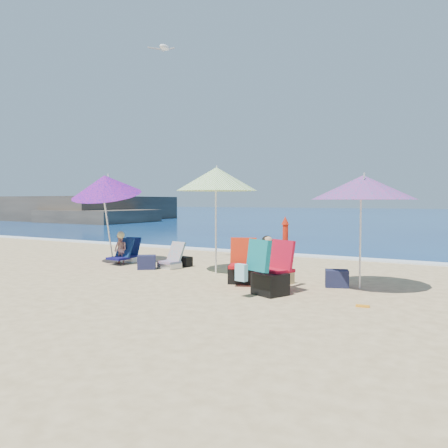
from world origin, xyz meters
The scene contains 20 objects.
ground centered at (0.00, 0.00, 0.00)m, with size 120.00×120.00×0.00m.
sea centered at (0.00, 45.00, -0.05)m, with size 120.00×80.00×0.12m.
foam centered at (0.00, 5.10, 0.02)m, with size 120.00×0.50×0.04m.
headland centered at (-27.29, 19.73, 0.57)m, with size 20.50×11.50×2.60m.
umbrella_turquoise centered at (2.53, 0.95, 1.82)m, with size 2.37×2.37×2.06m.
umbrella_striped centered at (-0.64, 1.27, 2.05)m, with size 1.92×1.92×2.34m.
umbrella_blue centered at (-3.88, 1.27, 1.97)m, with size 2.14×2.19×2.40m.
furled_umbrella centered at (1.30, 0.42, 0.72)m, with size 0.15×0.15×1.31m.
chair_navy centered at (-3.58, 1.78, 0.16)m, with size 0.56×0.68×0.62m.
chair_rainbow centered at (-1.95, 1.40, 0.16)m, with size 0.54×0.63×0.61m.
camp_chair_left centered at (0.38, 0.50, 0.26)m, with size 0.79×0.86×0.87m.
camp_chair_right centered at (1.27, -0.22, 0.35)m, with size 0.77×1.06×0.96m.
person_center centered at (0.79, 0.76, 0.44)m, with size 0.68×0.61×0.91m.
person_left centered at (-3.42, 1.29, 0.38)m, with size 0.49×0.59×0.83m.
bag_navy_a centered at (-2.36, 1.00, 0.16)m, with size 0.51×0.49×0.32m.
bag_black_a centered at (-1.84, 1.79, 0.12)m, with size 0.36×0.29×0.24m.
bag_tan centered at (1.12, 0.90, 0.12)m, with size 0.32×0.26×0.24m.
bag_navy_b centered at (2.06, 1.05, 0.16)m, with size 0.49×0.43×0.31m.
orange_item centered at (2.83, -0.32, 0.01)m, with size 0.21×0.12×0.03m.
seagull centered at (-2.35, 1.70, 5.24)m, with size 0.59×0.48×0.13m.
Camera 1 is at (4.32, -7.13, 1.59)m, focal length 36.18 mm.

